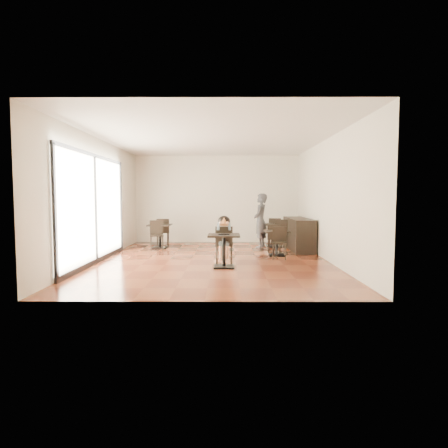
{
  "coord_description": "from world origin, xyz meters",
  "views": [
    {
      "loc": [
        0.34,
        -9.87,
        1.67
      ],
      "look_at": [
        0.29,
        -0.59,
        1.0
      ],
      "focal_mm": 30.0,
      "sensor_mm": 36.0,
      "label": 1
    }
  ],
  "objects_px": {
    "child": "(224,240)",
    "chair_mid_a": "(274,239)",
    "child_chair": "(224,245)",
    "child_table": "(224,251)",
    "chair_back_b": "(280,234)",
    "cafe_table_left": "(160,236)",
    "cafe_table_back": "(273,235)",
    "cafe_table_mid": "(277,243)",
    "chair_mid_b": "(279,243)",
    "chair_left_a": "(163,232)",
    "chair_left_b": "(157,235)",
    "adult_patron": "(260,221)",
    "chair_back_a": "(276,231)"
  },
  "relations": [
    {
      "from": "child_chair",
      "to": "chair_left_b",
      "type": "bearing_deg",
      "value": -47.47
    },
    {
      "from": "child_chair",
      "to": "chair_mid_a",
      "type": "distance_m",
      "value": 2.32
    },
    {
      "from": "chair_mid_a",
      "to": "cafe_table_mid",
      "type": "bearing_deg",
      "value": 99.36
    },
    {
      "from": "chair_back_b",
      "to": "child_table",
      "type": "bearing_deg",
      "value": -102.44
    },
    {
      "from": "child_table",
      "to": "child",
      "type": "relative_size",
      "value": 0.66
    },
    {
      "from": "chair_left_a",
      "to": "cafe_table_back",
      "type": "bearing_deg",
      "value": 164.96
    },
    {
      "from": "child_table",
      "to": "chair_left_a",
      "type": "xyz_separation_m",
      "value": [
        -2.12,
        3.97,
        0.07
      ]
    },
    {
      "from": "cafe_table_back",
      "to": "chair_mid_b",
      "type": "height_order",
      "value": "chair_mid_b"
    },
    {
      "from": "adult_patron",
      "to": "cafe_table_left",
      "type": "distance_m",
      "value": 3.35
    },
    {
      "from": "child_table",
      "to": "child_chair",
      "type": "relative_size",
      "value": 0.83
    },
    {
      "from": "child",
      "to": "cafe_table_mid",
      "type": "xyz_separation_m",
      "value": [
        1.49,
        1.23,
        -0.24
      ]
    },
    {
      "from": "cafe_table_back",
      "to": "chair_mid_a",
      "type": "relative_size",
      "value": 0.9
    },
    {
      "from": "cafe_table_mid",
      "to": "chair_mid_a",
      "type": "distance_m",
      "value": 0.55
    },
    {
      "from": "child_chair",
      "to": "adult_patron",
      "type": "xyz_separation_m",
      "value": [
        1.18,
        2.92,
        0.42
      ]
    },
    {
      "from": "child",
      "to": "chair_back_a",
      "type": "bearing_deg",
      "value": 64.49
    },
    {
      "from": "cafe_table_left",
      "to": "cafe_table_back",
      "type": "bearing_deg",
      "value": 5.44
    },
    {
      "from": "child_chair",
      "to": "cafe_table_mid",
      "type": "height_order",
      "value": "child_chair"
    },
    {
      "from": "chair_mid_a",
      "to": "chair_left_b",
      "type": "height_order",
      "value": "chair_left_b"
    },
    {
      "from": "cafe_table_mid",
      "to": "chair_left_a",
      "type": "xyz_separation_m",
      "value": [
        -3.62,
        2.19,
        0.11
      ]
    },
    {
      "from": "child_table",
      "to": "chair_mid_a",
      "type": "bearing_deg",
      "value": 57.35
    },
    {
      "from": "chair_left_a",
      "to": "chair_back_b",
      "type": "height_order",
      "value": "chair_back_b"
    },
    {
      "from": "cafe_table_mid",
      "to": "chair_left_a",
      "type": "height_order",
      "value": "chair_left_a"
    },
    {
      "from": "cafe_table_left",
      "to": "chair_left_a",
      "type": "height_order",
      "value": "chair_left_a"
    },
    {
      "from": "cafe_table_back",
      "to": "child_table",
      "type": "bearing_deg",
      "value": -113.52
    },
    {
      "from": "chair_mid_b",
      "to": "chair_left_a",
      "type": "bearing_deg",
      "value": 152.23
    },
    {
      "from": "child",
      "to": "chair_mid_a",
      "type": "relative_size",
      "value": 1.38
    },
    {
      "from": "chair_left_a",
      "to": "cafe_table_mid",
      "type": "bearing_deg",
      "value": 136.7
    },
    {
      "from": "chair_left_b",
      "to": "cafe_table_back",
      "type": "bearing_deg",
      "value": 1.43
    },
    {
      "from": "cafe_table_mid",
      "to": "cafe_table_back",
      "type": "relative_size",
      "value": 0.92
    },
    {
      "from": "chair_back_a",
      "to": "cafe_table_mid",
      "type": "bearing_deg",
      "value": 99.83
    },
    {
      "from": "adult_patron",
      "to": "cafe_table_mid",
      "type": "distance_m",
      "value": 1.8
    },
    {
      "from": "adult_patron",
      "to": "cafe_table_back",
      "type": "distance_m",
      "value": 0.74
    },
    {
      "from": "chair_back_a",
      "to": "child",
      "type": "bearing_deg",
      "value": 81.24
    },
    {
      "from": "child_chair",
      "to": "chair_back_b",
      "type": "bearing_deg",
      "value": -123.95
    },
    {
      "from": "child",
      "to": "chair_mid_a",
      "type": "distance_m",
      "value": 2.33
    },
    {
      "from": "cafe_table_back",
      "to": "chair_mid_a",
      "type": "distance_m",
      "value": 1.45
    },
    {
      "from": "child_chair",
      "to": "cafe_table_left",
      "type": "bearing_deg",
      "value": -53.45
    },
    {
      "from": "cafe_table_mid",
      "to": "child",
      "type": "bearing_deg",
      "value": -140.53
    },
    {
      "from": "child_table",
      "to": "chair_back_b",
      "type": "xyz_separation_m",
      "value": [
        1.8,
        3.22,
        0.08
      ]
    },
    {
      "from": "cafe_table_mid",
      "to": "chair_left_a",
      "type": "relative_size",
      "value": 0.77
    },
    {
      "from": "chair_mid_a",
      "to": "chair_back_a",
      "type": "bearing_deg",
      "value": -89.44
    },
    {
      "from": "cafe_table_left",
      "to": "chair_left_b",
      "type": "height_order",
      "value": "chair_left_b"
    },
    {
      "from": "chair_mid_a",
      "to": "chair_left_b",
      "type": "distance_m",
      "value": 3.66
    },
    {
      "from": "chair_mid_b",
      "to": "chair_left_b",
      "type": "height_order",
      "value": "chair_left_b"
    },
    {
      "from": "adult_patron",
      "to": "chair_mid_a",
      "type": "distance_m",
      "value": 1.27
    },
    {
      "from": "child_chair",
      "to": "cafe_table_back",
      "type": "relative_size",
      "value": 1.22
    },
    {
      "from": "child",
      "to": "chair_left_b",
      "type": "bearing_deg",
      "value": 132.53
    },
    {
      "from": "child_chair",
      "to": "child",
      "type": "relative_size",
      "value": 0.79
    },
    {
      "from": "cafe_table_left",
      "to": "cafe_table_back",
      "type": "xyz_separation_m",
      "value": [
        3.77,
        0.36,
        0.0
      ]
    },
    {
      "from": "child",
      "to": "adult_patron",
      "type": "height_order",
      "value": "adult_patron"
    }
  ]
}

